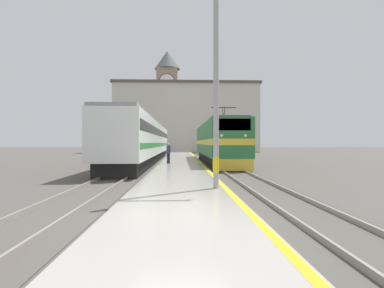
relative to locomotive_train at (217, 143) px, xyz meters
name	(u,v)px	position (x,y,z in m)	size (l,w,h in m)	color
ground_plane	(181,159)	(-3.51, 8.56, -2.01)	(200.00, 200.00, 0.00)	#514C47
platform	(181,160)	(-3.51, 3.56, -1.88)	(3.70, 140.00, 0.26)	#ADA89E
rail_track_near	(213,161)	(0.00, 3.56, -1.98)	(2.83, 140.00, 0.16)	#514C47
rail_track_far	(148,161)	(-7.12, 3.56, -1.98)	(2.83, 140.00, 0.16)	#514C47
locomotive_train	(217,143)	(0.00, 0.00, 0.00)	(2.92, 18.63, 4.90)	black
passenger_train	(146,141)	(-7.12, 2.19, 0.19)	(2.92, 31.42, 4.08)	black
catenary_mast	(219,69)	(-2.06, -17.72, 2.77)	(2.47, 0.23, 8.89)	#9E9EA3
person_on_platform	(168,153)	(-4.55, -3.89, -0.85)	(0.34, 0.34, 1.70)	#23232D
clock_tower	(167,97)	(-6.80, 43.24, 10.97)	(6.11, 6.11, 24.11)	gray
station_building	(186,118)	(-2.36, 33.78, 5.19)	(29.89, 8.28, 14.36)	beige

